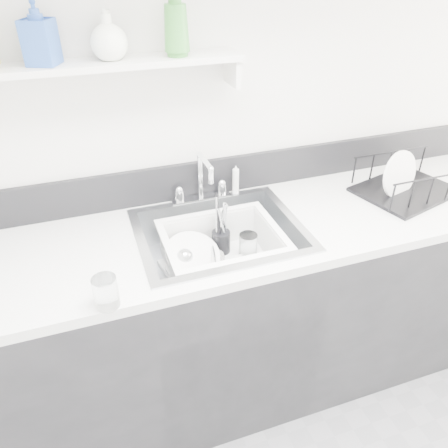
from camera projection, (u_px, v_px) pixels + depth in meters
name	position (u px, v px, depth m)	size (l,w,h in m)	color
room_shell	(392.00, 86.00, 0.64)	(3.50, 3.00, 2.60)	silver
counter_run	(220.00, 316.00, 1.95)	(3.20, 0.62, 0.92)	black
backsplash	(198.00, 179.00, 1.89)	(3.20, 0.02, 0.16)	black
sink	(220.00, 249.00, 1.75)	(0.64, 0.52, 0.20)	silver
faucet	(201.00, 188.00, 1.86)	(0.26, 0.18, 0.23)	silver
side_sprayer	(236.00, 180.00, 1.91)	(0.03, 0.03, 0.14)	white
wall_shelf	(98.00, 67.00, 1.46)	(1.00, 0.16, 0.12)	silver
wash_tub	(222.00, 252.00, 1.71)	(0.46, 0.37, 0.18)	white
plate_stack	(195.00, 260.00, 1.74)	(0.27, 0.26, 0.11)	white
utensil_cup	(221.00, 240.00, 1.81)	(0.08, 0.08, 0.26)	black
ladle	(202.00, 260.00, 1.73)	(0.26, 0.09, 0.08)	silver
tumbler_in_tub	(248.00, 246.00, 1.78)	(0.07, 0.07, 0.11)	white
tumbler_counter	(106.00, 292.00, 1.32)	(0.08, 0.08, 0.10)	white
dish_rack	(409.00, 177.00, 1.92)	(0.42, 0.31, 0.15)	black
bowl_small	(243.00, 264.00, 1.74)	(0.10, 0.10, 0.03)	white
soap_bottle_b	(38.00, 31.00, 1.35)	(0.09, 0.09, 0.20)	#274FA6
soap_bottle_c	(108.00, 35.00, 1.42)	(0.12, 0.12, 0.16)	white
soap_bottle_d	(176.00, 20.00, 1.45)	(0.09, 0.09, 0.23)	#388730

